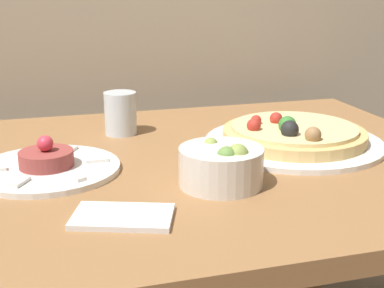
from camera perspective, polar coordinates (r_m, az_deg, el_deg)
dining_table at (r=1.01m, az=-3.76°, el=-7.61°), size 1.18×0.79×0.74m
pizza_plate at (r=1.08m, az=10.75°, el=0.82°), size 0.35×0.35×0.07m
tartare_plate at (r=0.95m, az=-15.21°, el=-2.24°), size 0.25×0.25×0.06m
small_bowl at (r=0.85m, az=3.17°, el=-2.31°), size 0.14×0.14×0.07m
drinking_glass at (r=1.14m, az=-7.64°, el=3.27°), size 0.07×0.07×0.09m
napkin at (r=0.75m, az=-7.40°, el=-7.68°), size 0.16×0.12×0.01m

